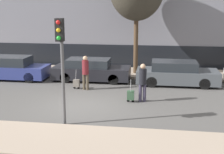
{
  "coord_description": "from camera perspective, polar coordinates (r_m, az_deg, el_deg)",
  "views": [
    {
      "loc": [
        3.31,
        -12.95,
        4.43
      ],
      "look_at": [
        1.17,
        1.8,
        0.95
      ],
      "focal_mm": 50.0,
      "sensor_mm": 36.0,
      "label": 1
    }
  ],
  "objects": [
    {
      "name": "trolley_left",
      "position": [
        16.83,
        -6.53,
        -1.13
      ],
      "size": [
        0.34,
        0.29,
        1.04
      ],
      "color": "slate",
      "rests_on": "ground_plane"
    },
    {
      "name": "pedestrian_left",
      "position": [
        16.42,
        -4.88,
        1.18
      ],
      "size": [
        0.35,
        0.34,
        1.82
      ],
      "rotation": [
        0.0,
        0.0,
        -0.21
      ],
      "color": "#4C4233",
      "rests_on": "ground_plane"
    },
    {
      "name": "parked_bicycle",
      "position": [
        20.14,
        9.91,
        1.66
      ],
      "size": [
        1.77,
        0.06,
        0.96
      ],
      "color": "black",
      "rests_on": "sidewalk_far"
    },
    {
      "name": "parked_car_2",
      "position": [
        17.89,
        11.69,
        0.61
      ],
      "size": [
        4.53,
        1.8,
        1.34
      ],
      "color": "#4C5156",
      "rests_on": "ground_plane"
    },
    {
      "name": "traffic_light",
      "position": [
        11.23,
        -9.29,
        4.73
      ],
      "size": [
        0.28,
        0.47,
        3.97
      ],
      "color": "#515154",
      "rests_on": "ground_plane"
    },
    {
      "name": "sidewalk_near",
      "position": [
        10.71,
        -10.73,
        -11.17
      ],
      "size": [
        28.0,
        2.5,
        0.12
      ],
      "color": "tan",
      "rests_on": "ground_plane"
    },
    {
      "name": "pedestrian_right",
      "position": [
        14.39,
        5.63,
        -0.6
      ],
      "size": [
        0.34,
        0.34,
        1.8
      ],
      "rotation": [
        0.0,
        0.0,
        0.23
      ],
      "color": "#383347",
      "rests_on": "ground_plane"
    },
    {
      "name": "parked_car_0",
      "position": [
        19.78,
        -17.63,
        1.49
      ],
      "size": [
        4.12,
        1.74,
        1.38
      ],
      "color": "navy",
      "rests_on": "ground_plane"
    },
    {
      "name": "parked_car_1",
      "position": [
        18.49,
        -3.88,
        1.23
      ],
      "size": [
        4.53,
        1.7,
        1.31
      ],
      "color": "black",
      "rests_on": "ground_plane"
    },
    {
      "name": "sidewalk_far",
      "position": [
        20.69,
        -1.15,
        0.94
      ],
      "size": [
        28.0,
        3.0,
        0.12
      ],
      "color": "tan",
      "rests_on": "ground_plane"
    },
    {
      "name": "trolley_right",
      "position": [
        14.48,
        3.43,
        -3.35
      ],
      "size": [
        0.34,
        0.29,
        1.08
      ],
      "color": "#335138",
      "rests_on": "ground_plane"
    },
    {
      "name": "ground_plane",
      "position": [
        14.08,
        -5.8,
        -5.26
      ],
      "size": [
        80.0,
        80.0,
        0.0
      ],
      "primitive_type": "plane",
      "color": "#565451"
    }
  ]
}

